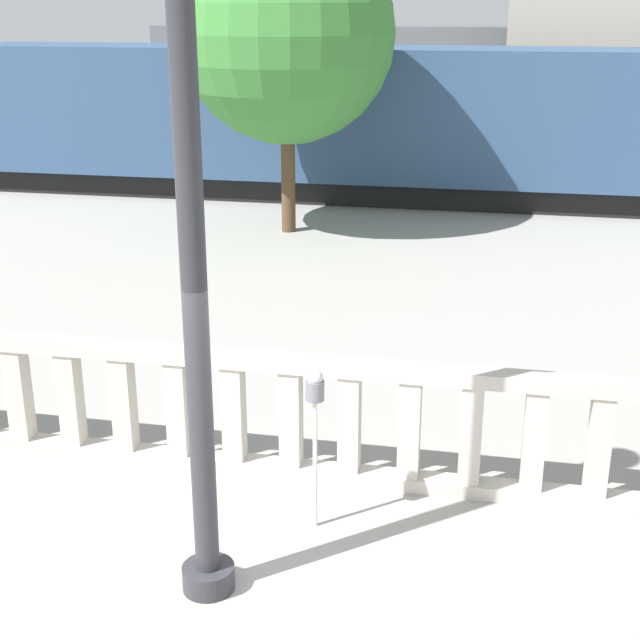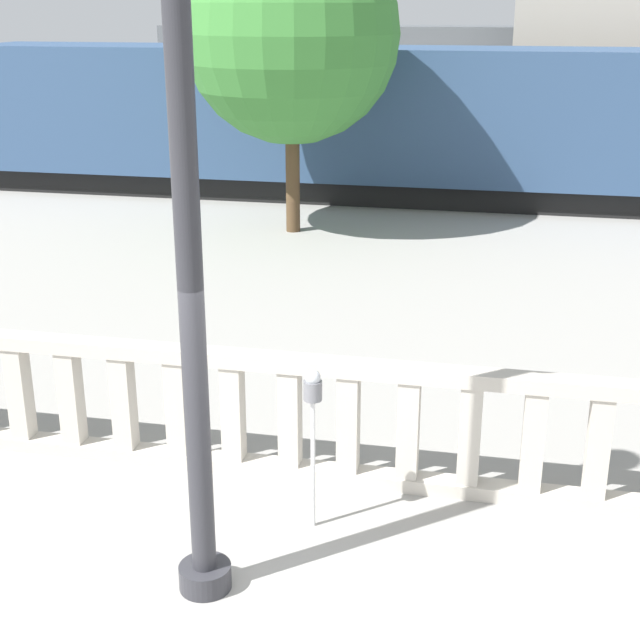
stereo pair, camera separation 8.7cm
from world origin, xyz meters
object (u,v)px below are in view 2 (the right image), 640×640
object	(u,v)px
lamppost	(186,207)
train_far	(482,74)
train_near	(491,124)
tree_left	(291,33)
parking_meter	(313,404)

from	to	relation	value
lamppost	train_far	distance (m)	29.37
train_far	lamppost	bearing A→B (deg)	-91.82
train_near	tree_left	size ratio (longest dim) A/B	4.08
lamppost	train_near	distance (m)	15.39
lamppost	parking_meter	xyz separation A→B (m)	(0.65, 1.05, -1.89)
train_near	train_far	xyz separation A→B (m)	(-0.75, 14.09, 0.08)
lamppost	train_near	xyz separation A→B (m)	(1.68, 15.24, -1.26)
train_near	tree_left	xyz separation A→B (m)	(-3.79, -3.58, 2.04)
train_near	parking_meter	bearing A→B (deg)	-94.17
parking_meter	train_near	distance (m)	14.24
train_near	tree_left	distance (m)	5.60
train_far	tree_left	distance (m)	18.04
lamppost	parking_meter	bearing A→B (deg)	58.26
train_far	tree_left	size ratio (longest dim) A/B	4.04
tree_left	parking_meter	bearing A→B (deg)	-75.46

